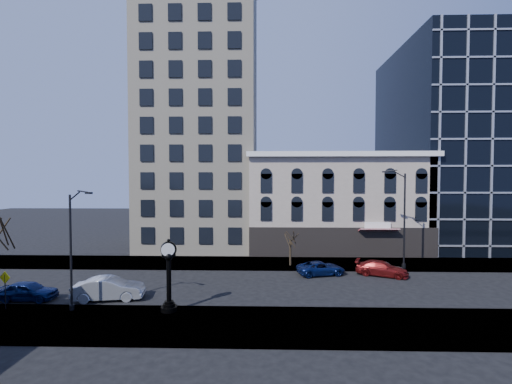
{
  "coord_description": "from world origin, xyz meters",
  "views": [
    {
      "loc": [
        2.87,
        -29.16,
        9.16
      ],
      "look_at": [
        2.0,
        4.0,
        8.0
      ],
      "focal_mm": 24.0,
      "sensor_mm": 36.0,
      "label": 1
    }
  ],
  "objects_px": {
    "street_clock": "(169,278)",
    "street_lamp_near": "(76,218)",
    "car_near_a": "(28,291)",
    "car_near_b": "(109,289)",
    "warning_sign": "(5,283)"
  },
  "relations": [
    {
      "from": "street_lamp_near",
      "to": "car_near_a",
      "type": "xyz_separation_m",
      "value": [
        -5.2,
        2.4,
        -5.82
      ]
    },
    {
      "from": "street_lamp_near",
      "to": "car_near_a",
      "type": "relative_size",
      "value": 2.0
    },
    {
      "from": "warning_sign",
      "to": "car_near_a",
      "type": "bearing_deg",
      "value": 98.14
    },
    {
      "from": "street_lamp_near",
      "to": "street_clock",
      "type": "bearing_deg",
      "value": 26.68
    },
    {
      "from": "car_near_a",
      "to": "warning_sign",
      "type": "bearing_deg",
      "value": 176.92
    },
    {
      "from": "street_clock",
      "to": "street_lamp_near",
      "type": "relative_size",
      "value": 0.59
    },
    {
      "from": "street_lamp_near",
      "to": "car_near_a",
      "type": "height_order",
      "value": "street_lamp_near"
    },
    {
      "from": "street_clock",
      "to": "warning_sign",
      "type": "height_order",
      "value": "street_clock"
    },
    {
      "from": "street_lamp_near",
      "to": "car_near_b",
      "type": "xyz_separation_m",
      "value": [
        0.94,
        2.7,
        -5.69
      ]
    },
    {
      "from": "street_clock",
      "to": "warning_sign",
      "type": "distance_m",
      "value": 11.54
    },
    {
      "from": "car_near_a",
      "to": "car_near_b",
      "type": "bearing_deg",
      "value": -87.75
    },
    {
      "from": "street_lamp_near",
      "to": "warning_sign",
      "type": "distance_m",
      "value": 7.01
    },
    {
      "from": "street_clock",
      "to": "warning_sign",
      "type": "relative_size",
      "value": 1.88
    },
    {
      "from": "street_lamp_near",
      "to": "warning_sign",
      "type": "bearing_deg",
      "value": -158.94
    },
    {
      "from": "street_clock",
      "to": "car_near_b",
      "type": "relative_size",
      "value": 0.97
    }
  ]
}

